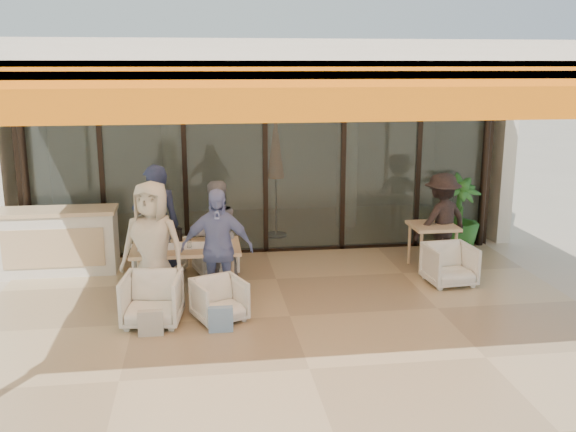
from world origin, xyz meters
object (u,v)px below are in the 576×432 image
Objects in this scene: side_chair at (450,263)px; standing_woman at (441,220)px; chair_near_left at (152,297)px; diner_grey at (215,234)px; dining_table at (186,250)px; host_counter at (57,241)px; chair_far_left at (160,256)px; side_table at (433,231)px; diner_navy at (157,227)px; diner_cream at (153,247)px; diner_periwinkle at (217,249)px; chair_near_right at (219,298)px; potted_palm at (457,215)px; chair_far_right at (215,255)px.

side_chair is 0.45× the size of standing_woman.
chair_near_left is 1.69m from diner_grey.
diner_grey is (0.43, 0.44, 0.10)m from dining_table.
host_counter is 1.65m from chair_far_left.
host_counter reaches higher than side_table.
diner_navy is 1.17× the size of diner_grey.
diner_grey is at bearing -19.50° from host_counter.
diner_cream is at bearing -164.79° from side_table.
diner_periwinkle is at bearing 37.62° from chair_near_left.
chair_near_right is at bearing -42.90° from host_counter.
standing_woman is 0.88m from potted_palm.
standing_woman reaches higher than host_counter.
diner_navy reaches higher than diner_cream.
diner_grey reaches higher than chair_near_right.
dining_table is at bearing 133.67° from chair_far_left.
standing_woman is (0.19, 0.90, 0.43)m from side_chair.
standing_woman is (4.06, 0.86, 0.08)m from dining_table.
diner_grey is at bearing 171.21° from diner_navy.
dining_table is 0.97× the size of standing_woman.
diner_grey is 1.03× the size of standing_woman.
diner_navy is at bearing -28.40° from host_counter.
dining_table is 2.07× the size of chair_near_left.
standing_woman is (6.07, -0.45, 0.24)m from host_counter.
diner_navy is at bearing 14.65° from chair_far_right.
side_chair is at bearing -0.64° from dining_table.
chair_near_left is at bearing -54.83° from host_counter.
diner_cream reaches higher than potted_palm.
diner_cream is at bearing -175.08° from diner_periwinkle.
host_counter is 2.40m from diner_cream.
host_counter is at bearing 115.18° from chair_near_right.
diner_navy reaches higher than standing_woman.
diner_navy is 5.15m from potted_palm.
diner_grey is 1.23m from diner_cream.
chair_far_right is 4.24m from potted_palm.
chair_far_left is at bearing 176.84° from side_table.
standing_woman is (3.63, -0.09, 0.46)m from chair_far_right.
potted_palm is at bearing 18.46° from dining_table.
chair_near_right is 0.38× the size of diner_periwinkle.
chair_far_right is 1.49m from diner_periwinkle.
standing_woman is at bearing 162.51° from chair_far_right.
diner_navy is at bearing 132.91° from dining_table.
chair_near_right is at bearing 5.10° from standing_woman.
diner_navy is (-0.41, 0.44, 0.24)m from dining_table.
chair_near_left reaches higher than chair_far_left.
diner_periwinkle is at bearing 68.08° from chair_near_right.
diner_navy is 2.47× the size of side_table.
chair_far_left is 4.50m from standing_woman.
chair_far_right is (0.43, 0.94, -0.38)m from dining_table.
side_table is 1.12m from potted_palm.
diner_grey is (0.84, 1.40, 0.43)m from chair_near_left.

